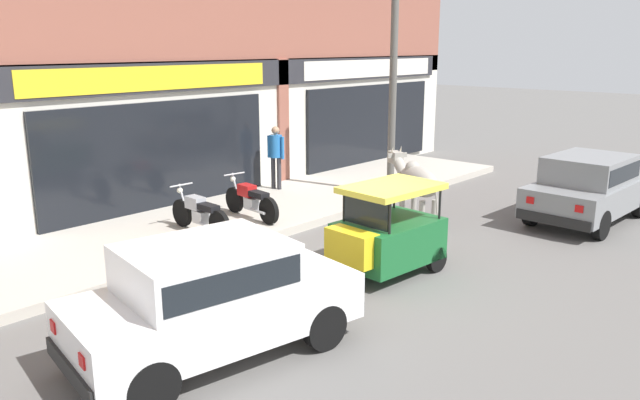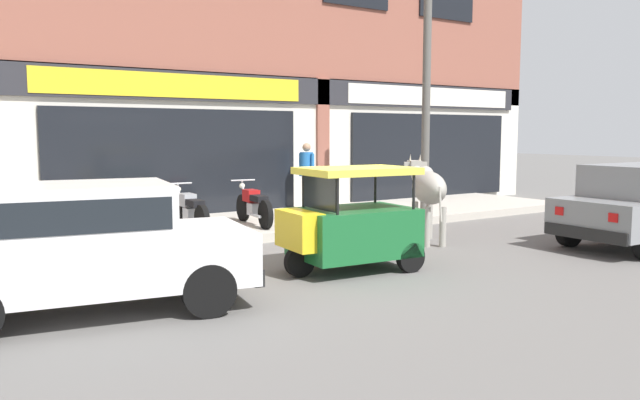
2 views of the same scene
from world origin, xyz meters
The scene contains 10 objects.
ground_plane centered at (0.00, 0.00, 0.00)m, with size 90.00×90.00×0.00m, color #605E5B.
sidewalk centered at (0.00, 3.88, 0.09)m, with size 19.00×3.35×0.17m, color #B7AFA3.
shop_building centered at (0.00, 5.81, 4.60)m, with size 23.00×1.40×9.62m.
cow centered at (2.87, 0.65, 1.01)m, with size 1.26×1.95×1.61m.
car_0 centered at (-3.48, -0.60, 0.81)m, with size 3.79×2.18×1.46m.
auto_rickshaw centered at (0.23, -0.51, 0.66)m, with size 2.04×1.30×1.52m.
motorcycle_0 centered at (-0.71, 3.27, 0.56)m, with size 0.52×1.81×0.88m.
motorcycle_1 centered at (0.67, 3.33, 0.56)m, with size 0.54×1.81×0.88m.
pedestrian centered at (2.94, 4.90, 1.16)m, with size 0.32×0.49×1.60m.
utility_pole centered at (4.55, 2.50, 2.77)m, with size 0.18×0.18×5.19m, color #595651.
Camera 2 is at (-5.14, -7.76, 2.03)m, focal length 35.00 mm.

